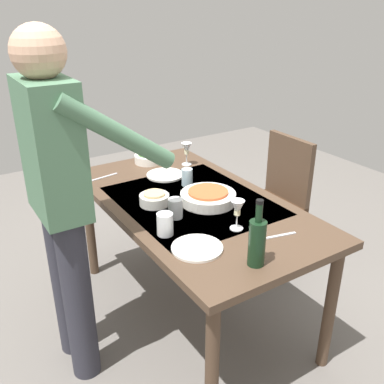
% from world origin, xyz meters
% --- Properties ---
extents(ground_plane, '(6.00, 6.00, 0.00)m').
position_xyz_m(ground_plane, '(0.00, 0.00, 0.00)').
color(ground_plane, '#66605B').
extents(dining_table, '(1.58, 0.86, 0.76)m').
position_xyz_m(dining_table, '(0.00, 0.00, 0.68)').
color(dining_table, '#4C3828').
rests_on(dining_table, ground_plane).
extents(chair_near, '(0.40, 0.40, 0.91)m').
position_xyz_m(chair_near, '(0.18, -0.81, 0.53)').
color(chair_near, '#352114').
rests_on(chair_near, ground_plane).
extents(person_server, '(0.42, 0.61, 1.69)m').
position_xyz_m(person_server, '(0.00, 0.69, 0.96)').
color(person_server, '#2D2D38').
rests_on(person_server, ground_plane).
extents(wine_bottle, '(0.07, 0.07, 0.30)m').
position_xyz_m(wine_bottle, '(-0.66, 0.11, 0.87)').
color(wine_bottle, black).
rests_on(wine_bottle, dining_table).
extents(wine_glass_left, '(0.07, 0.07, 0.15)m').
position_xyz_m(wine_glass_left, '(0.48, -0.26, 0.86)').
color(wine_glass_left, white).
rests_on(wine_glass_left, dining_table).
extents(wine_glass_right, '(0.07, 0.07, 0.15)m').
position_xyz_m(wine_glass_right, '(-0.38, -0.01, 0.86)').
color(wine_glass_right, white).
rests_on(wine_glass_right, dining_table).
extents(water_cup_near_left, '(0.06, 0.06, 0.10)m').
position_xyz_m(water_cup_near_left, '(0.19, -0.09, 0.81)').
color(water_cup_near_left, silver).
rests_on(water_cup_near_left, dining_table).
extents(water_cup_near_right, '(0.07, 0.07, 0.10)m').
position_xyz_m(water_cup_near_right, '(-0.12, 0.18, 0.81)').
color(water_cup_near_right, silver).
rests_on(water_cup_near_right, dining_table).
extents(water_cup_far_left, '(0.08, 0.08, 0.11)m').
position_xyz_m(water_cup_far_left, '(-0.24, 0.30, 0.81)').
color(water_cup_far_left, silver).
rests_on(water_cup_far_left, dining_table).
extents(serving_bowl_pasta, '(0.30, 0.30, 0.07)m').
position_xyz_m(serving_bowl_pasta, '(-0.07, -0.06, 0.79)').
color(serving_bowl_pasta, white).
rests_on(serving_bowl_pasta, dining_table).
extents(side_bowl_salad, '(0.18, 0.18, 0.07)m').
position_xyz_m(side_bowl_salad, '(0.66, -0.07, 0.79)').
color(side_bowl_salad, white).
rests_on(side_bowl_salad, dining_table).
extents(side_bowl_bread, '(0.16, 0.16, 0.07)m').
position_xyz_m(side_bowl_bread, '(0.07, 0.20, 0.79)').
color(side_bowl_bread, white).
rests_on(side_bowl_bread, dining_table).
extents(dinner_plate_near, '(0.23, 0.23, 0.01)m').
position_xyz_m(dinner_plate_near, '(-0.43, 0.25, 0.76)').
color(dinner_plate_near, white).
rests_on(dinner_plate_near, dining_table).
extents(dinner_plate_far, '(0.23, 0.23, 0.01)m').
position_xyz_m(dinner_plate_far, '(0.39, -0.05, 0.76)').
color(dinner_plate_far, white).
rests_on(dinner_plate_far, dining_table).
extents(table_knife, '(0.06, 0.20, 0.00)m').
position_xyz_m(table_knife, '(-0.54, -0.12, 0.76)').
color(table_knife, silver).
rests_on(table_knife, dining_table).
extents(table_fork, '(0.04, 0.18, 0.00)m').
position_xyz_m(table_fork, '(0.57, 0.28, 0.76)').
color(table_fork, silver).
rests_on(table_fork, dining_table).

